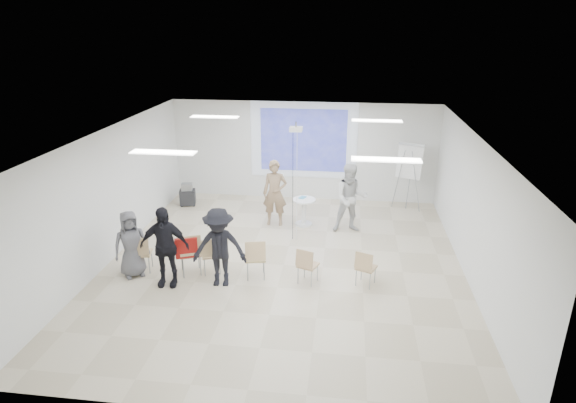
# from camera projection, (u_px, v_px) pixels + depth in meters

# --- Properties ---
(floor) EXTENTS (8.00, 9.00, 0.10)m
(floor) POSITION_uv_depth(u_px,v_px,m) (284.00, 267.00, 10.97)
(floor) COLOR beige
(floor) RESTS_ON ground
(ceiling) EXTENTS (8.00, 9.00, 0.10)m
(ceiling) POSITION_uv_depth(u_px,v_px,m) (283.00, 133.00, 9.88)
(ceiling) COLOR white
(ceiling) RESTS_ON wall_back
(wall_back) EXTENTS (8.00, 0.10, 3.00)m
(wall_back) POSITION_uv_depth(u_px,v_px,m) (304.00, 151.00, 14.65)
(wall_back) COLOR silver
(wall_back) RESTS_ON floor
(wall_left) EXTENTS (0.10, 9.00, 3.00)m
(wall_left) POSITION_uv_depth(u_px,v_px,m) (107.00, 196.00, 10.91)
(wall_left) COLOR silver
(wall_left) RESTS_ON floor
(wall_right) EXTENTS (0.10, 9.00, 3.00)m
(wall_right) POSITION_uv_depth(u_px,v_px,m) (477.00, 212.00, 9.95)
(wall_right) COLOR silver
(wall_right) RESTS_ON floor
(projection_halo) EXTENTS (3.20, 0.01, 2.30)m
(projection_halo) POSITION_uv_depth(u_px,v_px,m) (303.00, 140.00, 14.47)
(projection_halo) COLOR silver
(projection_halo) RESTS_ON wall_back
(projection_image) EXTENTS (2.60, 0.01, 1.90)m
(projection_image) POSITION_uv_depth(u_px,v_px,m) (303.00, 140.00, 14.46)
(projection_image) COLOR #2E369D
(projection_image) RESTS_ON wall_back
(pedestal_table) EXTENTS (0.82, 0.82, 0.77)m
(pedestal_table) POSITION_uv_depth(u_px,v_px,m) (304.00, 210.00, 12.97)
(pedestal_table) COLOR silver
(pedestal_table) RESTS_ON floor
(player_left) EXTENTS (0.75, 0.52, 2.03)m
(player_left) POSITION_uv_depth(u_px,v_px,m) (275.00, 189.00, 12.83)
(player_left) COLOR #95785B
(player_left) RESTS_ON floor
(player_right) EXTENTS (1.07, 0.90, 2.03)m
(player_right) POSITION_uv_depth(u_px,v_px,m) (351.00, 195.00, 12.40)
(player_right) COLOR silver
(player_right) RESTS_ON floor
(controller_left) EXTENTS (0.04, 0.12, 0.04)m
(controller_left) POSITION_uv_depth(u_px,v_px,m) (283.00, 175.00, 12.93)
(controller_left) COLOR white
(controller_left) RESTS_ON player_left
(controller_right) EXTENTS (0.05, 0.11, 0.04)m
(controller_right) POSITION_uv_depth(u_px,v_px,m) (345.00, 178.00, 12.53)
(controller_right) COLOR white
(controller_right) RESTS_ON player_right
(chair_far_left) EXTENTS (0.48, 0.50, 0.86)m
(chair_far_left) POSITION_uv_depth(u_px,v_px,m) (141.00, 251.00, 10.48)
(chair_far_left) COLOR tan
(chair_far_left) RESTS_ON floor
(chair_left_mid) EXTENTS (0.61, 0.63, 0.98)m
(chair_left_mid) POSITION_uv_depth(u_px,v_px,m) (190.00, 251.00, 10.34)
(chair_left_mid) COLOR tan
(chair_left_mid) RESTS_ON floor
(chair_left_inner) EXTENTS (0.52, 0.54, 0.86)m
(chair_left_inner) POSITION_uv_depth(u_px,v_px,m) (211.00, 253.00, 10.42)
(chair_left_inner) COLOR tan
(chair_left_inner) RESTS_ON floor
(chair_center) EXTENTS (0.52, 0.54, 0.92)m
(chair_center) POSITION_uv_depth(u_px,v_px,m) (255.00, 256.00, 10.19)
(chair_center) COLOR tan
(chair_center) RESTS_ON floor
(chair_right_inner) EXTENTS (0.50, 0.52, 0.82)m
(chair_right_inner) POSITION_uv_depth(u_px,v_px,m) (307.00, 263.00, 10.01)
(chair_right_inner) COLOR tan
(chair_right_inner) RESTS_ON floor
(chair_right_far) EXTENTS (0.50, 0.52, 0.81)m
(chair_right_far) POSITION_uv_depth(u_px,v_px,m) (365.00, 266.00, 9.92)
(chair_right_far) COLOR tan
(chair_right_far) RESTS_ON floor
(red_jacket) EXTENTS (0.47, 0.28, 0.44)m
(red_jacket) POSITION_uv_depth(u_px,v_px,m) (186.00, 248.00, 10.16)
(red_jacket) COLOR #A81914
(red_jacket) RESTS_ON chair_left_mid
(laptop) EXTENTS (0.37, 0.32, 0.02)m
(laptop) POSITION_uv_depth(u_px,v_px,m) (212.00, 253.00, 10.52)
(laptop) COLOR black
(laptop) RESTS_ON chair_left_inner
(audience_left) EXTENTS (1.21, 0.78, 2.00)m
(audience_left) POSITION_uv_depth(u_px,v_px,m) (164.00, 241.00, 9.82)
(audience_left) COLOR black
(audience_left) RESTS_ON floor
(audience_mid) EXTENTS (1.31, 0.79, 1.94)m
(audience_mid) POSITION_uv_depth(u_px,v_px,m) (219.00, 242.00, 9.82)
(audience_mid) COLOR black
(audience_mid) RESTS_ON floor
(audience_outer) EXTENTS (0.97, 0.91, 1.67)m
(audience_outer) POSITION_uv_depth(u_px,v_px,m) (130.00, 240.00, 10.24)
(audience_outer) COLOR slate
(audience_outer) RESTS_ON floor
(flipchart_easel) EXTENTS (0.80, 0.64, 1.98)m
(flipchart_easel) POSITION_uv_depth(u_px,v_px,m) (410.00, 162.00, 13.70)
(flipchart_easel) COLOR gray
(flipchart_easel) RESTS_ON floor
(av_cart) EXTENTS (0.52, 0.45, 0.68)m
(av_cart) POSITION_uv_depth(u_px,v_px,m) (188.00, 195.00, 14.43)
(av_cart) COLOR black
(av_cart) RESTS_ON floor
(ceiling_projector) EXTENTS (0.30, 0.25, 3.00)m
(ceiling_projector) POSITION_uv_depth(u_px,v_px,m) (296.00, 135.00, 11.38)
(ceiling_projector) COLOR white
(ceiling_projector) RESTS_ON ceiling
(fluor_panel_nw) EXTENTS (1.20, 0.30, 0.02)m
(fluor_panel_nw) POSITION_uv_depth(u_px,v_px,m) (215.00, 117.00, 12.01)
(fluor_panel_nw) COLOR white
(fluor_panel_nw) RESTS_ON ceiling
(fluor_panel_ne) EXTENTS (1.20, 0.30, 0.02)m
(fluor_panel_ne) POSITION_uv_depth(u_px,v_px,m) (377.00, 121.00, 11.53)
(fluor_panel_ne) COLOR white
(fluor_panel_ne) RESTS_ON ceiling
(fluor_panel_sw) EXTENTS (1.20, 0.30, 0.02)m
(fluor_panel_sw) POSITION_uv_depth(u_px,v_px,m) (163.00, 152.00, 8.76)
(fluor_panel_sw) COLOR white
(fluor_panel_sw) RESTS_ON ceiling
(fluor_panel_se) EXTENTS (1.20, 0.30, 0.02)m
(fluor_panel_se) POSITION_uv_depth(u_px,v_px,m) (386.00, 160.00, 8.28)
(fluor_panel_se) COLOR white
(fluor_panel_se) RESTS_ON ceiling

